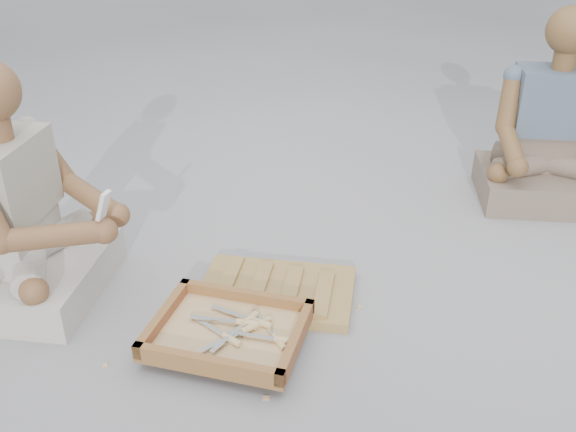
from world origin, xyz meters
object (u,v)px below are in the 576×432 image
(tool_tray, at_px, (228,332))
(companion, at_px, (550,140))
(craftsman, at_px, (27,222))
(carved_panel, at_px, (277,291))

(tool_tray, bearing_deg, companion, 54.96)
(craftsman, relative_size, companion, 0.98)
(tool_tray, height_order, companion, companion)
(carved_panel, relative_size, companion, 0.63)
(tool_tray, xyz_separation_m, craftsman, (-0.73, 0.08, 0.22))
(companion, bearing_deg, carved_panel, 39.08)
(tool_tray, xyz_separation_m, companion, (0.95, 1.36, 0.22))
(carved_panel, height_order, craftsman, craftsman)
(carved_panel, bearing_deg, tool_tray, -101.00)
(carved_panel, distance_m, companion, 1.41)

